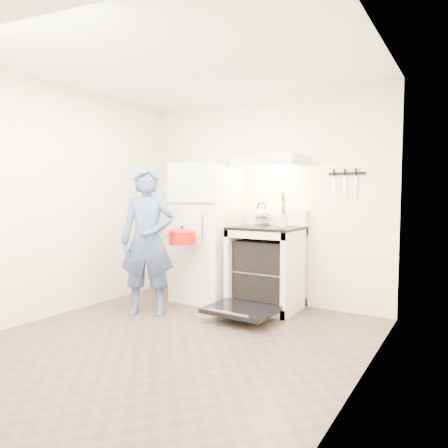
{
  "coord_description": "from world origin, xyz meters",
  "views": [
    {
      "loc": [
        2.25,
        -2.66,
        1.3
      ],
      "look_at": [
        -0.05,
        1.0,
        1.0
      ],
      "focal_mm": 32.0,
      "sensor_mm": 36.0,
      "label": 1
    }
  ],
  "objects_px": {
    "refrigerator": "(207,232)",
    "dutch_oven": "(182,238)",
    "person": "(148,241)",
    "stove_body": "(266,269)",
    "tea_kettle": "(262,214)"
  },
  "relations": [
    {
      "from": "stove_body",
      "to": "refrigerator",
      "type": "bearing_deg",
      "value": -178.23
    },
    {
      "from": "refrigerator",
      "to": "stove_body",
      "type": "distance_m",
      "value": 0.9
    },
    {
      "from": "stove_body",
      "to": "dutch_oven",
      "type": "relative_size",
      "value": 2.45
    },
    {
      "from": "stove_body",
      "to": "tea_kettle",
      "type": "height_order",
      "value": "tea_kettle"
    },
    {
      "from": "person",
      "to": "dutch_oven",
      "type": "bearing_deg",
      "value": 25.05
    },
    {
      "from": "refrigerator",
      "to": "person",
      "type": "height_order",
      "value": "refrigerator"
    },
    {
      "from": "refrigerator",
      "to": "dutch_oven",
      "type": "distance_m",
      "value": 0.54
    },
    {
      "from": "stove_body",
      "to": "person",
      "type": "height_order",
      "value": "person"
    },
    {
      "from": "tea_kettle",
      "to": "person",
      "type": "height_order",
      "value": "person"
    },
    {
      "from": "dutch_oven",
      "to": "refrigerator",
      "type": "bearing_deg",
      "value": 92.4
    },
    {
      "from": "stove_body",
      "to": "person",
      "type": "bearing_deg",
      "value": -138.38
    },
    {
      "from": "tea_kettle",
      "to": "person",
      "type": "xyz_separation_m",
      "value": [
        -0.86,
        -1.06,
        -0.28
      ]
    },
    {
      "from": "person",
      "to": "tea_kettle",
      "type": "bearing_deg",
      "value": 19.67
    },
    {
      "from": "refrigerator",
      "to": "tea_kettle",
      "type": "height_order",
      "value": "refrigerator"
    },
    {
      "from": "tea_kettle",
      "to": "dutch_oven",
      "type": "height_order",
      "value": "tea_kettle"
    }
  ]
}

